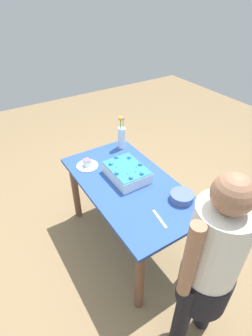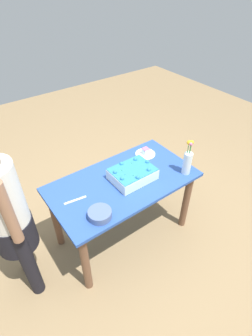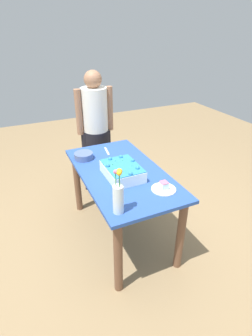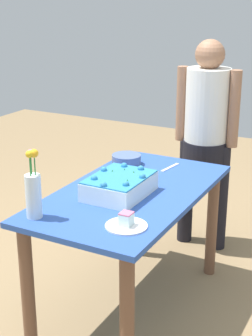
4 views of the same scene
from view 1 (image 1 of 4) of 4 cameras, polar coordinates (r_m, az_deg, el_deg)
ground_plane at (r=2.77m, az=0.59°, el=-15.30°), size 8.00×8.00×0.00m
dining_table at (r=2.32m, az=0.68°, el=-5.96°), size 1.33×0.72×0.74m
sheet_cake at (r=2.27m, az=0.10°, el=-0.88°), size 0.38×0.29×0.13m
serving_plate_with_slice at (r=2.45m, az=-8.44°, el=0.75°), size 0.20×0.20×0.07m
cake_knife at (r=1.95m, az=7.33°, el=-10.91°), size 0.19×0.05×0.00m
flower_vase at (r=2.64m, az=-0.96°, el=6.98°), size 0.08×0.08×0.35m
fruit_bowl at (r=2.11m, az=12.03°, el=-6.13°), size 0.18×0.18×0.06m
person_standing at (r=1.64m, az=17.80°, el=-19.55°), size 0.31×0.45×1.49m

